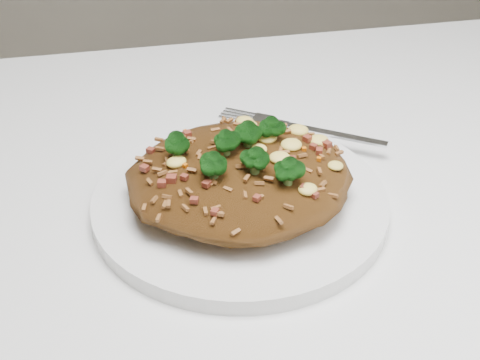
# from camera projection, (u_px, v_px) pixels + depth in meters

# --- Properties ---
(dining_table) EXTENTS (1.20, 0.80, 0.75)m
(dining_table) POSITION_uv_depth(u_px,v_px,m) (366.00, 319.00, 0.57)
(dining_table) COLOR white
(dining_table) RESTS_ON ground
(plate) EXTENTS (0.24, 0.24, 0.01)m
(plate) POSITION_uv_depth(u_px,v_px,m) (240.00, 202.00, 0.55)
(plate) COLOR white
(plate) RESTS_ON dining_table
(fried_rice) EXTENTS (0.18, 0.16, 0.06)m
(fried_rice) POSITION_uv_depth(u_px,v_px,m) (240.00, 169.00, 0.53)
(fried_rice) COLOR brown
(fried_rice) RESTS_ON plate
(fork) EXTENTS (0.14, 0.10, 0.00)m
(fork) POSITION_uv_depth(u_px,v_px,m) (310.00, 130.00, 0.62)
(fork) COLOR silver
(fork) RESTS_ON plate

